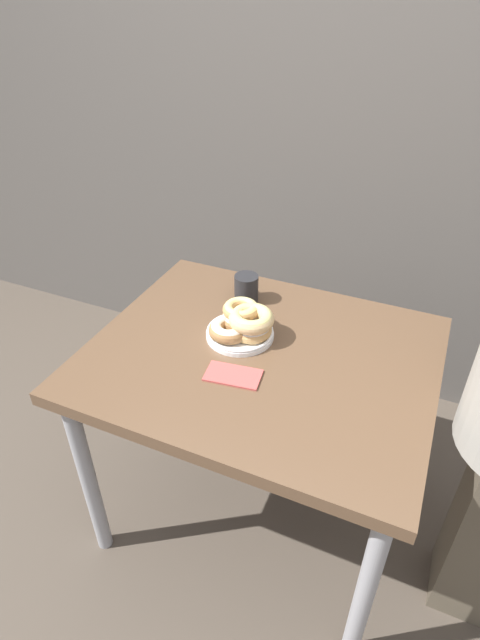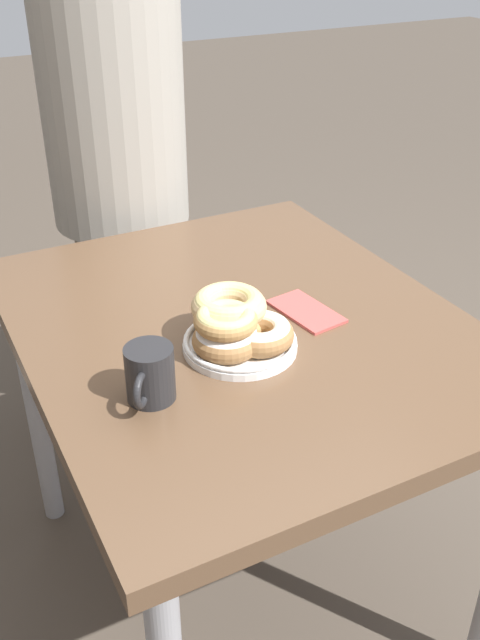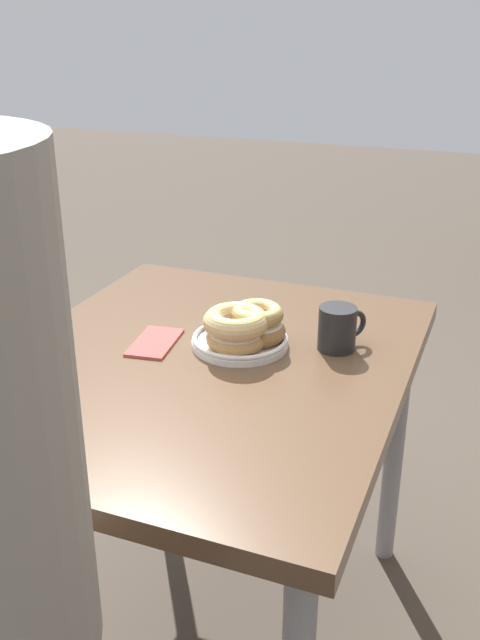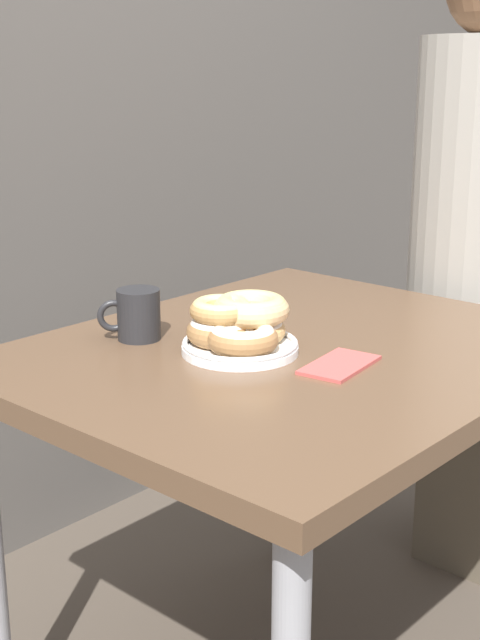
{
  "view_description": "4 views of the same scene",
  "coord_description": "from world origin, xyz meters",
  "px_view_note": "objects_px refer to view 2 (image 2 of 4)",
  "views": [
    {
      "loc": [
        0.4,
        -0.84,
        1.65
      ],
      "look_at": [
        -0.09,
        0.26,
        0.8
      ],
      "focal_mm": 28.0,
      "sensor_mm": 36.0,
      "label": 1
    },
    {
      "loc": [
        -1.04,
        0.75,
        1.44
      ],
      "look_at": [
        -0.09,
        0.26,
        0.8
      ],
      "focal_mm": 40.0,
      "sensor_mm": 36.0,
      "label": 2
    },
    {
      "loc": [
        1.18,
        0.76,
        1.39
      ],
      "look_at": [
        -0.09,
        0.26,
        0.8
      ],
      "focal_mm": 40.0,
      "sensor_mm": 36.0,
      "label": 3
    },
    {
      "loc": [
        -1.2,
        -0.72,
        1.23
      ],
      "look_at": [
        -0.09,
        0.26,
        0.8
      ],
      "focal_mm": 50.0,
      "sensor_mm": 36.0,
      "label": 4
    }
  ],
  "objects_px": {
    "person_figure": "(118,169)",
    "coffee_mug": "(149,374)",
    "napkin": "(306,311)",
    "dining_table": "(241,358)",
    "donut_plate": "(235,327)"
  },
  "relations": [
    {
      "from": "person_figure",
      "to": "coffee_mug",
      "type": "bearing_deg",
      "value": 164.05
    },
    {
      "from": "donut_plate",
      "to": "person_figure",
      "type": "relative_size",
      "value": 0.16
    },
    {
      "from": "coffee_mug",
      "to": "donut_plate",
      "type": "bearing_deg",
      "value": -69.78
    },
    {
      "from": "dining_table",
      "to": "napkin",
      "type": "relative_size",
      "value": 6.08
    },
    {
      "from": "coffee_mug",
      "to": "person_figure",
      "type": "height_order",
      "value": "person_figure"
    },
    {
      "from": "coffee_mug",
      "to": "dining_table",
      "type": "bearing_deg",
      "value": -57.81
    },
    {
      "from": "dining_table",
      "to": "donut_plate",
      "type": "relative_size",
      "value": 4.12
    },
    {
      "from": "donut_plate",
      "to": "napkin",
      "type": "height_order",
      "value": "donut_plate"
    },
    {
      "from": "person_figure",
      "to": "napkin",
      "type": "xyz_separation_m",
      "value": [
        -0.76,
        -0.12,
        -0.07
      ]
    },
    {
      "from": "donut_plate",
      "to": "napkin",
      "type": "relative_size",
      "value": 1.48
    },
    {
      "from": "dining_table",
      "to": "person_figure",
      "type": "distance_m",
      "value": 0.75
    },
    {
      "from": "napkin",
      "to": "person_figure",
      "type": "bearing_deg",
      "value": 8.65
    },
    {
      "from": "napkin",
      "to": "dining_table",
      "type": "bearing_deg",
      "value": 75.86
    },
    {
      "from": "dining_table",
      "to": "donut_plate",
      "type": "xyz_separation_m",
      "value": [
        -0.08,
        0.05,
        0.13
      ]
    },
    {
      "from": "dining_table",
      "to": "donut_plate",
      "type": "distance_m",
      "value": 0.17
    }
  ]
}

